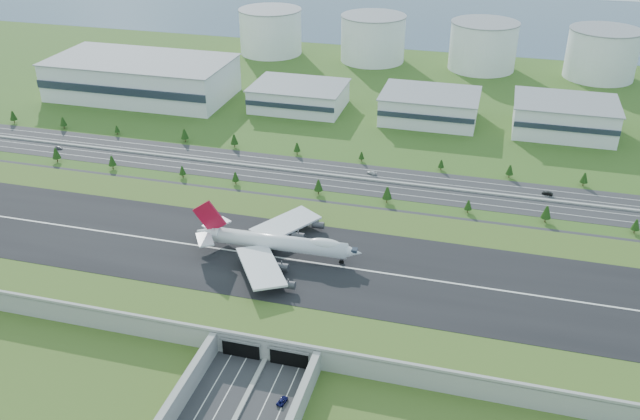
% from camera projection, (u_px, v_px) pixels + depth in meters
% --- Properties ---
extents(ground, '(1200.00, 1200.00, 0.00)m').
position_uv_depth(ground, '(307.00, 279.00, 270.15)').
color(ground, '#2C4C17').
rests_on(ground, ground).
extents(airfield_deck, '(520.00, 100.00, 9.20)m').
position_uv_depth(airfield_deck, '(306.00, 270.00, 268.11)').
color(airfield_deck, gray).
rests_on(airfield_deck, ground).
extents(north_expressway, '(560.00, 36.00, 0.12)m').
position_uv_depth(north_expressway, '(357.00, 179.00, 350.69)').
color(north_expressway, '#28282B').
rests_on(north_expressway, ground).
extents(tree_row, '(501.37, 48.57, 8.42)m').
position_uv_depth(tree_row, '(364.00, 173.00, 346.06)').
color(tree_row, '#3D2819').
rests_on(tree_row, ground).
extents(hangar_west, '(120.00, 60.00, 25.00)m').
position_uv_depth(hangar_west, '(142.00, 78.00, 460.04)').
color(hangar_west, silver).
rests_on(hangar_west, ground).
extents(hangar_mid_a, '(58.00, 42.00, 15.00)m').
position_uv_depth(hangar_mid_a, '(299.00, 97.00, 441.46)').
color(hangar_mid_a, silver).
rests_on(hangar_mid_a, ground).
extents(hangar_mid_b, '(58.00, 42.00, 17.00)m').
position_uv_depth(hangar_mid_b, '(430.00, 107.00, 421.50)').
color(hangar_mid_b, silver).
rests_on(hangar_mid_b, ground).
extents(hangar_mid_c, '(58.00, 42.00, 19.00)m').
position_uv_depth(hangar_mid_c, '(564.00, 117.00, 402.69)').
color(hangar_mid_c, silver).
rests_on(hangar_mid_c, ground).
extents(fuel_tank_a, '(50.00, 50.00, 35.00)m').
position_uv_depth(fuel_tank_a, '(271.00, 32.00, 552.20)').
color(fuel_tank_a, white).
rests_on(fuel_tank_a, ground).
extents(fuel_tank_b, '(50.00, 50.00, 35.00)m').
position_uv_depth(fuel_tank_b, '(373.00, 39.00, 532.72)').
color(fuel_tank_b, white).
rests_on(fuel_tank_b, ground).
extents(fuel_tank_c, '(50.00, 50.00, 35.00)m').
position_uv_depth(fuel_tank_c, '(483.00, 46.00, 513.24)').
color(fuel_tank_c, white).
rests_on(fuel_tank_c, ground).
extents(fuel_tank_d, '(50.00, 50.00, 35.00)m').
position_uv_depth(fuel_tank_d, '(602.00, 54.00, 493.76)').
color(fuel_tank_d, white).
rests_on(fuel_tank_d, ground).
extents(bay_water, '(1200.00, 260.00, 0.06)m').
position_uv_depth(bay_water, '(440.00, 17.00, 677.22)').
color(bay_water, '#344C64').
rests_on(bay_water, ground).
extents(boeing_747, '(69.25, 65.43, 21.40)m').
position_uv_depth(boeing_747, '(277.00, 242.00, 267.92)').
color(boeing_747, silver).
rests_on(boeing_747, airfield_deck).
extents(car_2, '(3.07, 5.06, 1.31)m').
position_uv_depth(car_2, '(282.00, 401.00, 210.12)').
color(car_2, '#0E1047').
rests_on(car_2, ground).
extents(car_4, '(4.51, 1.92, 1.52)m').
position_uv_depth(car_4, '(59.00, 148.00, 384.24)').
color(car_4, '#5A5A5F').
rests_on(car_4, ground).
extents(car_5, '(5.52, 3.27, 1.72)m').
position_uv_depth(car_5, '(547.00, 193.00, 333.90)').
color(car_5, black).
rests_on(car_5, ground).
extents(car_7, '(5.94, 4.34, 1.60)m').
position_uv_depth(car_7, '(372.00, 173.00, 355.17)').
color(car_7, silver).
rests_on(car_7, ground).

